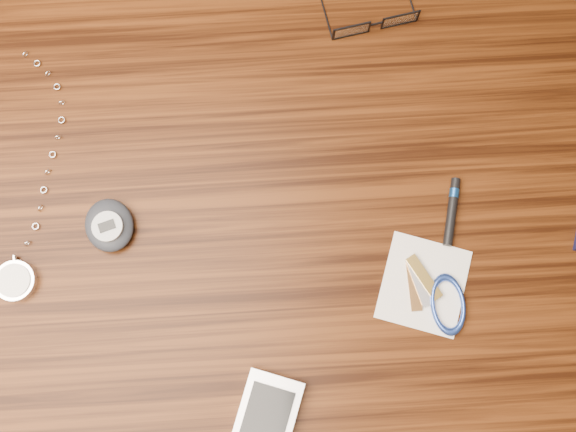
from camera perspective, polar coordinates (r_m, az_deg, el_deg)
The scene contains 8 objects.
ground at distance 1.49m, azimuth -2.73°, elevation -7.01°, with size 3.80×3.80×0.00m, color #472814.
desk at distance 0.85m, azimuth -4.76°, elevation -3.27°, with size 1.00×0.70×0.75m.
eyeglasses at distance 0.83m, azimuth 7.67°, elevation 16.82°, with size 0.13×0.13×0.02m.
pocket_watch at distance 0.80m, azimuth -22.94°, elevation -4.65°, with size 0.08×0.31×0.01m.
pda_phone at distance 0.73m, azimuth -2.21°, elevation -18.30°, with size 0.10×0.13×0.02m.
pedometer at distance 0.76m, azimuth -15.61°, elevation -0.80°, with size 0.07×0.08×0.03m.
notepad_keys at distance 0.75m, azimuth 13.03°, elevation -6.84°, with size 0.12×0.13×0.01m.
black_blue_pen at distance 0.77m, azimuth 14.37°, elevation 0.58°, with size 0.03×0.08×0.01m.
Camera 1 is at (0.06, -0.13, 1.48)m, focal length 40.00 mm.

